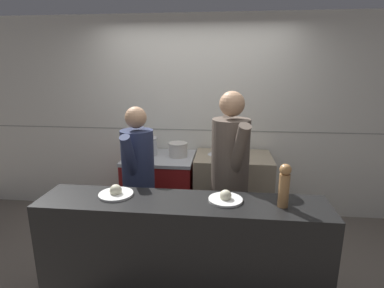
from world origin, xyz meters
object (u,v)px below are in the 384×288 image
pepper_mill (284,185)px  chef_head_cook (139,176)px  stock_pot (147,146)px  plated_dish_appetiser (225,198)px  plated_dish_main (116,193)px  chef_sous (230,173)px  sauce_pot (178,149)px  oven_range (161,189)px  mixing_bowl_steel (217,151)px

pepper_mill → chef_head_cook: (-1.30, 0.69, -0.25)m
stock_pot → plated_dish_appetiser: size_ratio=1.03×
plated_dish_main → pepper_mill: bearing=-2.5°
plated_dish_appetiser → chef_head_cook: size_ratio=0.17×
chef_sous → sauce_pot: bearing=109.6°
stock_pot → plated_dish_main: stock_pot is taller
stock_pot → chef_head_cook: (0.11, -0.77, -0.11)m
oven_range → sauce_pot: sauce_pot is taller
sauce_pot → plated_dish_main: size_ratio=0.89×
plated_dish_main → stock_pot: bearing=94.5°
stock_pot → sauce_pot: stock_pot is taller
oven_range → mixing_bowl_steel: (0.70, 0.04, 0.52)m
oven_range → pepper_mill: pepper_mill is taller
plated_dish_main → chef_head_cook: bearing=90.0°
sauce_pot → chef_sous: 1.01m
stock_pot → pepper_mill: pepper_mill is taller
plated_dish_appetiser → chef_sous: bearing=86.0°
mixing_bowl_steel → plated_dish_main: 1.59m
plated_dish_appetiser → pepper_mill: bearing=-6.9°
oven_range → plated_dish_main: 1.45m
oven_range → stock_pot: 0.58m
mixing_bowl_steel → chef_head_cook: 1.08m
chef_head_cook → chef_sous: chef_sous is taller
chef_sous → chef_head_cook: bearing=158.0°
sauce_pot → plated_dish_appetiser: (0.58, -1.38, 0.00)m
oven_range → plated_dish_appetiser: plated_dish_appetiser is taller
oven_range → pepper_mill: 1.99m
chef_sous → stock_pot: bearing=122.6°
plated_dish_main → chef_sous: size_ratio=0.16×
pepper_mill → chef_head_cook: chef_head_cook is taller
oven_range → chef_head_cook: 0.85m
stock_pot → mixing_bowl_steel: (0.88, -0.02, -0.04)m
sauce_pot → pepper_mill: bearing=-54.9°
oven_range → plated_dish_main: size_ratio=3.21×
pepper_mill → sauce_pot: bearing=125.1°
oven_range → mixing_bowl_steel: bearing=3.1°
sauce_pot → plated_dish_appetiser: bearing=-67.1°
chef_head_cook → chef_sous: size_ratio=0.91×
plated_dish_main → chef_head_cook: size_ratio=0.17×
plated_dish_appetiser → mixing_bowl_steel: bearing=94.4°
plated_dish_main → pepper_mill: size_ratio=0.83×
sauce_pot → plated_dish_main: bearing=-102.0°
mixing_bowl_steel → pepper_mill: bearing=-69.9°
chef_head_cook → stock_pot: bearing=101.7°
plated_dish_main → pepper_mill: 1.31m
oven_range → stock_pot: bearing=161.5°
sauce_pot → oven_range: bearing=-174.0°
pepper_mill → plated_dish_appetiser: bearing=173.1°
pepper_mill → stock_pot: bearing=133.8°
stock_pot → plated_dish_appetiser: bearing=-55.1°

